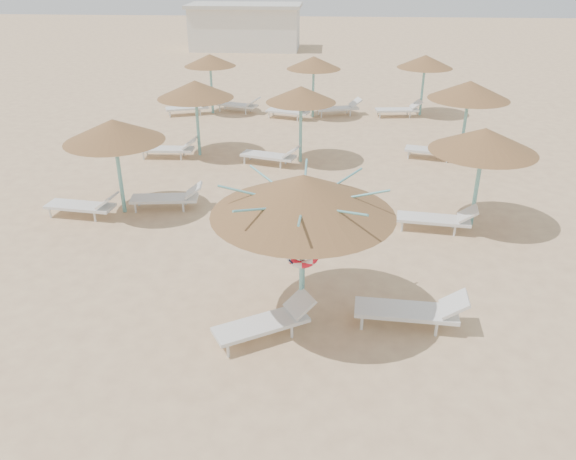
{
  "coord_description": "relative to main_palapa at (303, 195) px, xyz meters",
  "views": [
    {
      "loc": [
        0.39,
        -9.44,
        6.65
      ],
      "look_at": [
        -0.38,
        1.34,
        1.3
      ],
      "focal_mm": 35.0,
      "sensor_mm": 36.0,
      "label": 1
    }
  ],
  "objects": [
    {
      "name": "main_palapa",
      "position": [
        0.0,
        0.0,
        0.0
      ],
      "size": [
        3.44,
        3.44,
        3.09
      ],
      "color": "#68B4B5",
      "rests_on": "ground"
    },
    {
      "name": "lounger_main_b",
      "position": [
        2.2,
        -0.13,
        -2.31
      ],
      "size": [
        2.19,
        0.79,
        0.78
      ],
      "rotation": [
        0.0,
        0.0,
        -0.07
      ],
      "color": "silver",
      "rests_on": "ground"
    },
    {
      "name": "service_hut",
      "position": [
        -5.99,
        35.01,
        -1.04
      ],
      "size": [
        8.4,
        4.4,
        3.25
      ],
      "color": "silver",
      "rests_on": "ground"
    },
    {
      "name": "lounger_main_a",
      "position": [
        -0.62,
        -0.67,
        -2.34
      ],
      "size": [
        2.0,
        1.51,
        0.72
      ],
      "rotation": [
        0.0,
        0.0,
        0.53
      ],
      "color": "silver",
      "rests_on": "ground"
    },
    {
      "name": "ground",
      "position": [
        0.01,
        0.01,
        -2.69
      ],
      "size": [
        120.0,
        120.0,
        0.0
      ],
      "primitive_type": "plane",
      "color": "#D9B484",
      "rests_on": "ground"
    },
    {
      "name": "palapa_field",
      "position": [
        0.07,
        10.21,
        -0.39
      ],
      "size": [
        14.06,
        14.14,
        2.71
      ],
      "color": "#68B4B5",
      "rests_on": "ground"
    }
  ]
}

